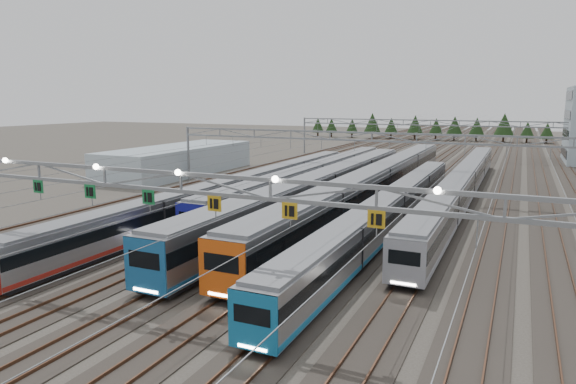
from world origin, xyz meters
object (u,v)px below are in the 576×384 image
at_px(train_a, 241,190).
at_px(train_b, 313,178).
at_px(gantry_mid, 372,144).
at_px(train_e, 390,210).
at_px(gantry_far, 430,127).
at_px(train_f, 463,184).
at_px(train_d, 377,184).
at_px(gantry_near, 179,186).
at_px(train_c, 322,189).
at_px(west_shed, 179,160).

height_order(train_a, train_b, train_b).
relative_size(train_b, gantry_mid, 0.95).
distance_m(train_e, gantry_far, 63.22).
relative_size(train_f, gantry_far, 1.18).
relative_size(train_d, train_f, 1.02).
relative_size(train_b, train_e, 1.01).
xyz_separation_m(train_e, gantry_far, (-6.75, 62.70, 4.48)).
xyz_separation_m(train_b, gantry_near, (6.70, -37.06, 5.03)).
bearing_deg(train_e, train_c, 145.61).
xyz_separation_m(train_b, train_d, (9.00, -2.46, 0.22)).
xyz_separation_m(gantry_near, gantry_mid, (0.05, 40.12, -0.70)).
bearing_deg(train_c, train_b, 117.94).
bearing_deg(train_b, gantry_near, -79.75).
bearing_deg(train_c, gantry_near, -85.59).
bearing_deg(west_shed, gantry_mid, -8.69).
bearing_deg(train_f, gantry_far, 104.07).
height_order(train_a, gantry_mid, gantry_mid).
distance_m(train_e, train_f, 18.37).
distance_m(gantry_near, west_shed, 56.56).
distance_m(train_c, gantry_near, 29.07).
height_order(gantry_near, gantry_far, gantry_near).
height_order(train_c, gantry_mid, gantry_mid).
bearing_deg(train_c, gantry_mid, 78.97).
distance_m(train_a, train_c, 9.23).
relative_size(train_d, west_shed, 2.27).
bearing_deg(gantry_near, train_f, 74.31).
relative_size(train_a, train_d, 0.90).
bearing_deg(gantry_near, gantry_far, 89.97).
bearing_deg(train_e, train_d, 110.27).
bearing_deg(gantry_far, gantry_mid, -90.00).
bearing_deg(gantry_near, train_b, 100.25).
xyz_separation_m(train_c, west_shed, (-31.36, 16.68, -0.02)).
xyz_separation_m(train_d, train_f, (9.00, 5.62, -0.29)).
bearing_deg(train_e, train_a, 167.09).
relative_size(train_b, west_shed, 1.79).
bearing_deg(gantry_mid, train_c, -101.03).
relative_size(train_c, west_shed, 1.95).
height_order(train_b, train_c, train_c).
distance_m(train_f, gantry_near, 42.09).
bearing_deg(train_c, west_shed, 152.00).
height_order(train_d, west_shed, west_shed).
bearing_deg(train_b, train_a, -113.16).
xyz_separation_m(gantry_mid, gantry_far, (0.00, 45.00, 0.00)).
distance_m(gantry_mid, west_shed, 34.26).
height_order(train_a, gantry_far, gantry_far).
height_order(train_e, west_shed, west_shed).
xyz_separation_m(train_a, west_shed, (-22.36, 18.71, 0.32)).
bearing_deg(gantry_far, train_d, -87.45).
distance_m(train_e, gantry_mid, 19.47).
height_order(gantry_near, west_shed, gantry_near).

